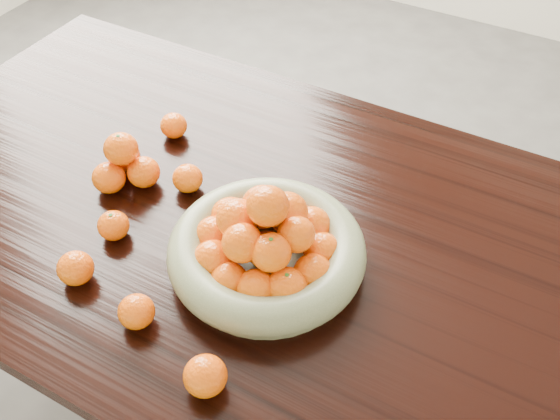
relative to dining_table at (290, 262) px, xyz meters
The scene contains 10 objects.
ground 0.66m from the dining_table, ahead, with size 5.00×5.00×0.00m, color #5C5A57.
dining_table is the anchor object (origin of this frame).
fruit_bowl 0.17m from the dining_table, 90.64° to the right, with size 0.38×0.38×0.20m.
orange_pyramid 0.42m from the dining_table, behind, with size 0.14×0.14×0.12m.
loose_orange_0 0.37m from the dining_table, 150.25° to the right, with size 0.06×0.06×0.06m, color #FF6B07.
loose_orange_1 0.37m from the dining_table, 112.99° to the right, with size 0.07×0.07×0.06m, color #FF6B07.
loose_orange_2 0.39m from the dining_table, 83.52° to the right, with size 0.07×0.07×0.07m, color #FF6B07.
loose_orange_3 0.44m from the dining_table, 159.28° to the left, with size 0.06×0.06×0.06m, color #FF6B07.
loose_orange_4 0.28m from the dining_table, behind, with size 0.07×0.07×0.06m, color #FF6B07.
loose_orange_5 0.44m from the dining_table, 134.88° to the right, with size 0.07×0.07×0.06m, color #FF6B07.
Camera 1 is at (0.40, -0.77, 1.69)m, focal length 40.00 mm.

